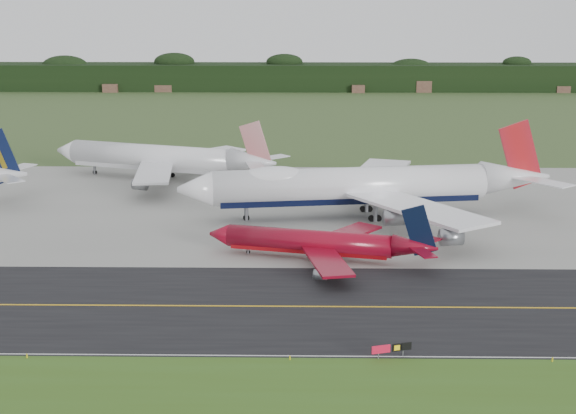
# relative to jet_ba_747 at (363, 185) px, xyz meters

# --- Properties ---
(ground) EXTENTS (600.00, 600.00, 0.00)m
(ground) POSITION_rel_jet_ba_747_xyz_m (-13.16, -42.69, -6.12)
(ground) COLOR #3A5327
(ground) RESTS_ON ground
(taxiway) EXTENTS (400.00, 32.00, 0.02)m
(taxiway) POSITION_rel_jet_ba_747_xyz_m (-13.16, -46.69, -6.11)
(taxiway) COLOR black
(taxiway) RESTS_ON ground
(apron) EXTENTS (400.00, 78.00, 0.01)m
(apron) POSITION_rel_jet_ba_747_xyz_m (-13.16, 8.31, -6.11)
(apron) COLOR gray
(apron) RESTS_ON ground
(taxiway_centreline) EXTENTS (400.00, 0.40, 0.00)m
(taxiway_centreline) POSITION_rel_jet_ba_747_xyz_m (-13.16, -46.69, -6.09)
(taxiway_centreline) COLOR gold
(taxiway_centreline) RESTS_ON taxiway
(taxiway_edge_line) EXTENTS (400.00, 0.25, 0.00)m
(taxiway_edge_line) POSITION_rel_jet_ba_747_xyz_m (-13.16, -62.19, -6.09)
(taxiway_edge_line) COLOR silver
(taxiway_edge_line) RESTS_ON taxiway
(horizon_treeline) EXTENTS (700.00, 25.00, 12.00)m
(horizon_treeline) POSITION_rel_jet_ba_747_xyz_m (-13.16, 231.08, -0.65)
(horizon_treeline) COLOR black
(horizon_treeline) RESTS_ON ground
(jet_ba_747) EXTENTS (71.43, 58.60, 17.98)m
(jet_ba_747) POSITION_rel_jet_ba_747_xyz_m (0.00, 0.00, 0.00)
(jet_ba_747) COLOR white
(jet_ba_747) RESTS_ON ground
(jet_red_737) EXTENTS (36.39, 29.13, 9.92)m
(jet_red_737) POSITION_rel_jet_ba_747_xyz_m (-8.47, -26.38, -3.38)
(jet_red_737) COLOR maroon
(jet_red_737) RESTS_ON ground
(jet_star_tail) EXTENTS (54.46, 44.32, 14.72)m
(jet_star_tail) POSITION_rel_jet_ba_747_xyz_m (-43.28, 32.45, -1.21)
(jet_star_tail) COLOR white
(jet_star_tail) RESTS_ON ground
(taxiway_sign) EXTENTS (4.66, 1.56, 1.60)m
(taxiway_sign) POSITION_rel_jet_ba_747_xyz_m (-1.35, -62.37, -4.99)
(taxiway_sign) COLOR slate
(taxiway_sign) RESTS_ON ground
(edge_marker_left) EXTENTS (0.16, 0.16, 0.50)m
(edge_marker_left) POSITION_rel_jet_ba_747_xyz_m (-42.84, -63.19, -5.87)
(edge_marker_left) COLOR yellow
(edge_marker_left) RESTS_ON ground
(edge_marker_center) EXTENTS (0.16, 0.16, 0.50)m
(edge_marker_center) POSITION_rel_jet_ba_747_xyz_m (-12.90, -63.19, -5.87)
(edge_marker_center) COLOR yellow
(edge_marker_center) RESTS_ON ground
(edge_marker_right) EXTENTS (0.16, 0.16, 0.50)m
(edge_marker_right) POSITION_rel_jet_ba_747_xyz_m (16.68, -63.19, -5.87)
(edge_marker_right) COLOR yellow
(edge_marker_right) RESTS_ON ground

